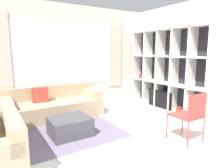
{
  "coord_description": "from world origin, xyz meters",
  "views": [
    {
      "loc": [
        -1.76,
        -1.7,
        1.55
      ],
      "look_at": [
        0.46,
        1.81,
        0.85
      ],
      "focal_mm": 32.0,
      "sensor_mm": 36.0,
      "label": 1
    }
  ],
  "objects_px": {
    "ottoman": "(70,127)",
    "shelving_unit": "(168,71)",
    "couch_main": "(53,106)",
    "folding_chair": "(190,113)"
  },
  "relations": [
    {
      "from": "couch_main",
      "to": "ottoman",
      "type": "bearing_deg",
      "value": -91.56
    },
    {
      "from": "shelving_unit",
      "to": "folding_chair",
      "type": "bearing_deg",
      "value": -126.58
    },
    {
      "from": "couch_main",
      "to": "ottoman",
      "type": "relative_size",
      "value": 3.06
    },
    {
      "from": "shelving_unit",
      "to": "couch_main",
      "type": "relative_size",
      "value": 1.15
    },
    {
      "from": "couch_main",
      "to": "ottoman",
      "type": "xyz_separation_m",
      "value": [
        -0.03,
        -1.18,
        -0.1
      ]
    },
    {
      "from": "ottoman",
      "to": "shelving_unit",
      "type": "bearing_deg",
      "value": 5.63
    },
    {
      "from": "shelving_unit",
      "to": "ottoman",
      "type": "relative_size",
      "value": 3.5
    },
    {
      "from": "shelving_unit",
      "to": "folding_chair",
      "type": "xyz_separation_m",
      "value": [
        -1.2,
        -1.62,
        -0.5
      ]
    },
    {
      "from": "couch_main",
      "to": "folding_chair",
      "type": "relative_size",
      "value": 2.51
    },
    {
      "from": "shelving_unit",
      "to": "ottoman",
      "type": "bearing_deg",
      "value": -174.37
    }
  ]
}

